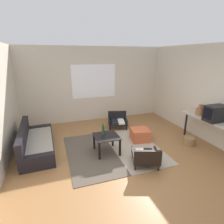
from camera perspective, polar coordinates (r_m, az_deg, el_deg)
name	(u,v)px	position (r m, az deg, el deg)	size (l,w,h in m)	color
ground_plane	(125,159)	(4.51, 4.04, -14.56)	(7.80, 7.80, 0.00)	olive
far_wall_with_window	(94,84)	(6.82, -5.80, 8.67)	(5.60, 0.13, 2.70)	beige
side_wall_right	(210,94)	(5.75, 28.44, 4.97)	(0.12, 6.60, 2.70)	beige
area_rug	(113,150)	(4.88, 0.42, -11.76)	(2.39, 2.30, 0.01)	#4C4238
couch	(35,143)	(5.16, -23.11, -9.04)	(0.82, 2.01, 0.67)	black
coffee_table	(107,139)	(4.60, -1.74, -8.51)	(0.60, 0.62, 0.46)	black
armchair_by_window	(118,120)	(6.21, 1.76, -2.58)	(0.75, 0.68, 0.53)	black
armchair_striped_foreground	(146,157)	(4.24, 10.62, -13.67)	(0.76, 0.78, 0.48)	black
ottoman_orange	(140,135)	(5.38, 8.84, -7.07)	(0.51, 0.51, 0.34)	#BC5633
console_shelf	(207,121)	(5.40, 27.89, -2.57)	(0.44, 1.64, 0.81)	#B2AD9E
crt_television	(216,113)	(5.19, 29.98, -0.37)	(0.54, 0.34, 0.40)	black
clay_vase	(200,111)	(5.54, 26.02, 0.28)	(0.23, 0.23, 0.30)	#935B38
glass_bottle	(103,130)	(4.59, -2.79, -5.61)	(0.07, 0.07, 0.31)	#194723
wicker_basket	(189,141)	(5.50, 23.19, -8.40)	(0.30, 0.30, 0.23)	olive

